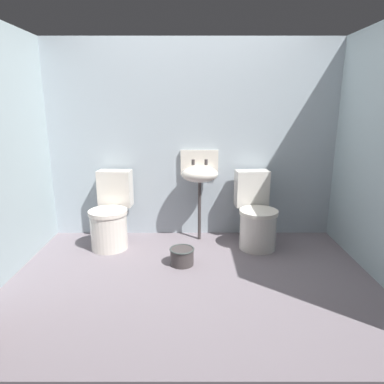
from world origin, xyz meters
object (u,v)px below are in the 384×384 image
Objects in this scene: bucket at (182,256)px; sink at (200,173)px; toilet_right at (256,217)px; toilet_left at (111,216)px.

sink is at bearing 74.87° from bucket.
bucket is at bearing 25.23° from toilet_right.
toilet_left and toilet_right have the same top height.
toilet_left is 1.00× the size of toilet_right.
toilet_right is 0.79× the size of sink.
toilet_left is 0.79× the size of sink.
toilet_left is at bearing 148.59° from bucket.
bucket is (-0.78, -0.47, -0.24)m from toilet_right.
sink is 4.17× the size of bucket.
toilet_right reaches higher than bucket.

